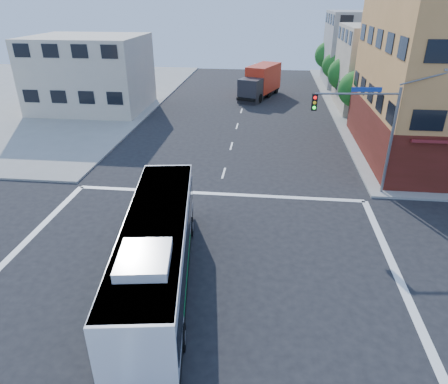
# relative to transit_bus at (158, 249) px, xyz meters

# --- Properties ---
(ground) EXTENTS (120.00, 120.00, 0.00)m
(ground) POSITION_rel_transit_bus_xyz_m (1.49, -0.19, -1.78)
(ground) COLOR black
(ground) RESTS_ON ground
(building_east_near) EXTENTS (12.06, 10.06, 9.00)m
(building_east_near) POSITION_rel_transit_bus_xyz_m (18.47, 33.79, 2.72)
(building_east_near) COLOR #C7B598
(building_east_near) RESTS_ON ground
(building_east_far) EXTENTS (12.06, 10.06, 10.00)m
(building_east_far) POSITION_rel_transit_bus_xyz_m (18.47, 47.79, 3.22)
(building_east_far) COLOR #9B9B96
(building_east_far) RESTS_ON ground
(building_west) EXTENTS (12.06, 10.06, 8.00)m
(building_west) POSITION_rel_transit_bus_xyz_m (-15.53, 29.79, 2.22)
(building_west) COLOR beige
(building_west) RESTS_ON ground
(signal_mast_ne) EXTENTS (7.91, 1.13, 8.07)m
(signal_mast_ne) POSITION_rel_transit_bus_xyz_m (10.57, 10.43, 3.20)
(signal_mast_ne) COLOR slate
(signal_mast_ne) RESTS_ON ground
(street_tree_a) EXTENTS (3.60, 3.60, 5.53)m
(street_tree_a) POSITION_rel_transit_bus_xyz_m (13.39, 27.73, 1.81)
(street_tree_a) COLOR #352313
(street_tree_a) RESTS_ON ground
(street_tree_b) EXTENTS (3.80, 3.80, 5.79)m
(street_tree_b) POSITION_rel_transit_bus_xyz_m (13.39, 35.73, 1.97)
(street_tree_b) COLOR #352313
(street_tree_b) RESTS_ON ground
(street_tree_c) EXTENTS (3.40, 3.40, 5.29)m
(street_tree_c) POSITION_rel_transit_bus_xyz_m (13.39, 43.73, 1.68)
(street_tree_c) COLOR #352313
(street_tree_c) RESTS_ON ground
(street_tree_d) EXTENTS (4.00, 4.00, 6.03)m
(street_tree_d) POSITION_rel_transit_bus_xyz_m (13.39, 51.73, 2.10)
(street_tree_d) COLOR #352313
(street_tree_d) RESTS_ON ground
(transit_bus) EXTENTS (4.40, 12.56, 3.64)m
(transit_bus) POSITION_rel_transit_bus_xyz_m (0.00, 0.00, 0.00)
(transit_bus) COLOR black
(transit_bus) RESTS_ON ground
(box_truck) EXTENTS (5.38, 9.05, 3.92)m
(box_truck) POSITION_rel_transit_bus_xyz_m (3.34, 38.04, 0.12)
(box_truck) COLOR #26262B
(box_truck) RESTS_ON ground
(parked_car) EXTENTS (2.09, 4.69, 1.57)m
(parked_car) POSITION_rel_transit_bus_xyz_m (13.50, 22.54, -1.00)
(parked_car) COLOR tan
(parked_car) RESTS_ON ground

